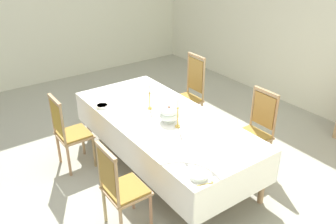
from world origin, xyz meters
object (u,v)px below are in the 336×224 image
at_px(bowl_near_left, 199,175).
at_px(spoon_secondary, 100,103).
at_px(soup_tureen, 169,114).
at_px(candlestick_west, 150,99).
at_px(chair_south_a, 69,131).
at_px(chair_south_b, 121,187).
at_px(bowl_near_right, 102,106).
at_px(chair_north_b, 255,129).
at_px(candlestick_east, 178,116).
at_px(spoon_primary, 209,183).
at_px(dining_table, 163,122).
at_px(chair_north_a, 190,92).

xyz_separation_m(bowl_near_left, spoon_secondary, (-2.10, -0.04, -0.02)).
relative_size(soup_tureen, candlestick_west, 0.75).
height_order(chair_south_a, chair_south_b, chair_south_a).
bearing_deg(spoon_secondary, bowl_near_right, -25.45).
xyz_separation_m(chair_north_b, candlestick_east, (-0.37, -1.02, 0.35)).
bearing_deg(soup_tureen, spoon_primary, -18.56).
height_order(chair_south_a, candlestick_east, candlestick_east).
distance_m(dining_table, candlestick_west, 0.38).
xyz_separation_m(candlestick_east, bowl_near_left, (0.93, -0.44, -0.13)).
distance_m(dining_table, chair_north_b, 1.24).
height_order(chair_south_a, candlestick_west, candlestick_west).
bearing_deg(chair_north_b, spoon_primary, 115.45).
bearing_deg(chair_south_b, chair_north_a, 124.66).
distance_m(dining_table, candlestick_east, 0.39).
bearing_deg(chair_north_b, spoon_secondary, 44.33).
height_order(chair_north_a, bowl_near_right, chair_north_a).
distance_m(chair_north_a, chair_south_b, 2.49).
bearing_deg(bowl_near_right, bowl_near_left, 2.00).
distance_m(chair_south_a, chair_north_b, 2.48).
height_order(chair_north_a, chair_north_b, chair_north_a).
relative_size(dining_table, bowl_near_right, 15.96).
bearing_deg(bowl_near_right, spoon_primary, 2.57).
height_order(chair_south_a, spoon_primary, chair_south_a).
distance_m(chair_north_a, candlestick_east, 1.50).
height_order(dining_table, spoon_secondary, spoon_secondary).
bearing_deg(bowl_near_left, bowl_near_right, -178.00).
height_order(bowl_near_left, bowl_near_right, bowl_near_left).
height_order(chair_south_b, candlestick_west, candlestick_west).
relative_size(chair_north_a, spoon_secondary, 6.85).
distance_m(chair_north_b, candlestick_east, 1.14).
bearing_deg(dining_table, bowl_near_left, -19.60).
bearing_deg(chair_north_b, chair_north_a, -0.26).
bearing_deg(candlestick_west, spoon_primary, -13.89).
distance_m(chair_north_b, spoon_secondary, 2.17).
bearing_deg(soup_tureen, bowl_near_left, -21.70).
distance_m(chair_south_b, spoon_secondary, 1.65).
distance_m(candlestick_west, bowl_near_left, 1.62).
height_order(chair_south_b, spoon_primary, chair_south_b).
distance_m(candlestick_east, bowl_near_left, 1.04).
bearing_deg(dining_table, spoon_secondary, -150.36).
bearing_deg(candlestick_east, chair_south_a, -135.61).
distance_m(chair_north_a, bowl_near_left, 2.46).
relative_size(chair_south_b, candlestick_east, 2.79).
distance_m(chair_north_a, spoon_secondary, 1.53).
xyz_separation_m(dining_table, spoon_primary, (1.37, -0.42, 0.08)).
xyz_separation_m(chair_south_a, bowl_near_right, (-0.00, 0.51, 0.23)).
height_order(chair_south_b, chair_north_b, chair_north_b).
bearing_deg(spoon_secondary, dining_table, 15.98).
bearing_deg(soup_tureen, chair_south_b, -61.29).
height_order(chair_north_b, bowl_near_right, chair_north_b).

